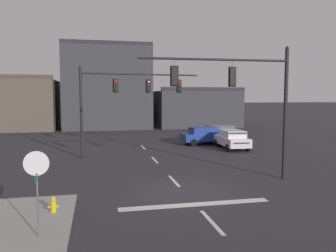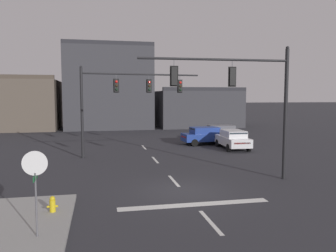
% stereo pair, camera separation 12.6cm
% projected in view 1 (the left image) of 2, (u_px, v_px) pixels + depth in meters
% --- Properties ---
extents(ground_plane, '(400.00, 400.00, 0.00)m').
position_uv_depth(ground_plane, '(183.00, 191.00, 15.95)').
color(ground_plane, '#2B2B30').
extents(stop_bar_paint, '(6.40, 0.50, 0.01)m').
position_uv_depth(stop_bar_paint, '(196.00, 204.00, 14.01)').
color(stop_bar_paint, silver).
rests_on(stop_bar_paint, ground).
extents(lane_centreline, '(0.16, 26.40, 0.01)m').
position_uv_depth(lane_centreline, '(174.00, 181.00, 17.90)').
color(lane_centreline, silver).
rests_on(lane_centreline, ground).
extents(signal_mast_near_side, '(8.00, 0.47, 7.10)m').
position_uv_depth(signal_mast_near_side, '(245.00, 91.00, 17.55)').
color(signal_mast_near_side, black).
rests_on(signal_mast_near_side, ground).
extents(signal_mast_far_side, '(9.01, 1.15, 6.63)m').
position_uv_depth(signal_mast_far_side, '(123.00, 93.00, 24.98)').
color(signal_mast_far_side, black).
rests_on(signal_mast_far_side, ground).
extents(stop_sign, '(0.76, 0.64, 2.83)m').
position_uv_depth(stop_sign, '(37.00, 173.00, 10.27)').
color(stop_sign, '#56565B').
rests_on(stop_sign, ground).
extents(car_lot_nearside, '(4.56, 2.18, 1.61)m').
position_uv_depth(car_lot_nearside, '(205.00, 135.00, 31.33)').
color(car_lot_nearside, navy).
rests_on(car_lot_nearside, ground).
extents(car_lot_middle, '(4.57, 2.21, 1.61)m').
position_uv_depth(car_lot_middle, '(219.00, 133.00, 33.44)').
color(car_lot_middle, slate).
rests_on(car_lot_middle, ground).
extents(car_lot_farside, '(2.06, 4.51, 1.61)m').
position_uv_depth(car_lot_farside, '(232.00, 139.00, 28.62)').
color(car_lot_farside, silver).
rests_on(car_lot_farside, ground).
extents(fire_hydrant, '(0.40, 0.30, 0.75)m').
position_uv_depth(fire_hydrant, '(53.00, 207.00, 12.65)').
color(fire_hydrant, gold).
rests_on(fire_hydrant, ground).
extents(building_row, '(36.25, 9.50, 11.46)m').
position_uv_depth(building_row, '(101.00, 98.00, 47.10)').
color(building_row, brown).
rests_on(building_row, ground).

